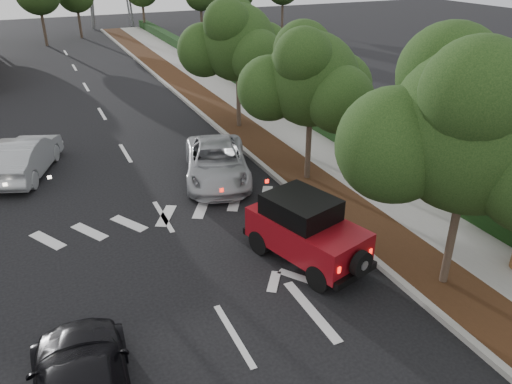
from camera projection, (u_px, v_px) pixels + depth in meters
ground at (234, 335)px, 11.17m from camera, size 120.00×120.00×0.00m
curb at (227, 136)px, 22.63m from camera, size 0.20×70.00×0.15m
planting_strip at (247, 133)px, 23.01m from camera, size 1.80×70.00×0.12m
sidewalk at (284, 127)px, 23.72m from camera, size 2.00×70.00×0.12m
hedge at (310, 117)px, 24.09m from camera, size 0.80×70.00×0.80m
transmission_tower at (114, 28)px, 52.51m from camera, size 7.00×4.00×28.00m
street_tree_near at (442, 284)px, 12.85m from camera, size 3.80×3.80×5.92m
street_tree_mid at (307, 180)px, 18.55m from camera, size 3.20×3.20×5.32m
street_tree_far at (239, 128)px, 23.85m from camera, size 3.40×3.40×5.62m
red_jeep at (302, 229)px, 13.51m from camera, size 2.46×3.79×1.86m
silver_suv_ahead at (217, 162)px, 18.34m from camera, size 3.55×5.28×1.35m
silver_sedan_oncoming at (25, 156)px, 18.71m from camera, size 3.02×4.68×1.46m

